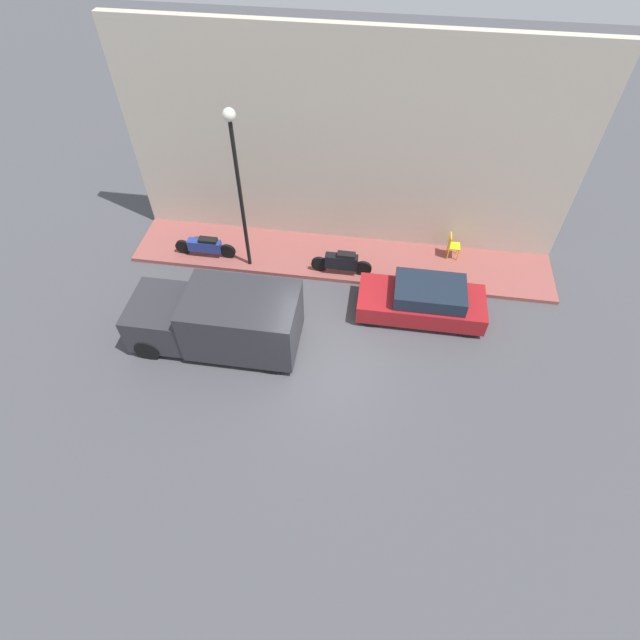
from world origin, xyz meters
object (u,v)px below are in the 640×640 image
object	(u,v)px
motorcycle_blue	(205,246)
cafe_chair	(452,245)
streetlamp	(237,169)
parked_car	(423,301)
delivery_van	(218,319)
motorcycle_black	(342,262)

from	to	relation	value
motorcycle_blue	cafe_chair	distance (m)	8.48
motorcycle_blue	streetlamp	world-z (taller)	streetlamp
parked_car	cafe_chair	world-z (taller)	parked_car
motorcycle_blue	streetlamp	size ratio (longest dim) A/B	0.39
parked_car	delivery_van	size ratio (longest dim) A/B	0.79
parked_car	motorcycle_blue	xyz separation A→B (m)	(1.59, 7.43, -0.06)
motorcycle_black	cafe_chair	bearing A→B (deg)	-69.23
parked_car	streetlamp	world-z (taller)	streetlamp
parked_car	motorcycle_black	size ratio (longest dim) A/B	1.91
parked_car	streetlamp	size ratio (longest dim) A/B	0.71
cafe_chair	delivery_van	bearing A→B (deg)	124.70
parked_car	motorcycle_black	xyz separation A→B (m)	(1.39, 2.68, -0.01)
motorcycle_blue	streetlamp	xyz separation A→B (m)	(-0.19, -1.59, 3.26)
motorcycle_black	streetlamp	world-z (taller)	streetlamp
delivery_van	cafe_chair	xyz separation A→B (m)	(4.74, -6.85, -0.34)
streetlamp	delivery_van	bearing A→B (deg)	179.26
motorcycle_blue	motorcycle_black	bearing A→B (deg)	-92.35
motorcycle_black	cafe_chair	world-z (taller)	cafe_chair
delivery_van	motorcycle_black	world-z (taller)	delivery_van
delivery_van	motorcycle_blue	world-z (taller)	delivery_van
motorcycle_black	parked_car	bearing A→B (deg)	-117.48
motorcycle_blue	streetlamp	bearing A→B (deg)	-96.99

